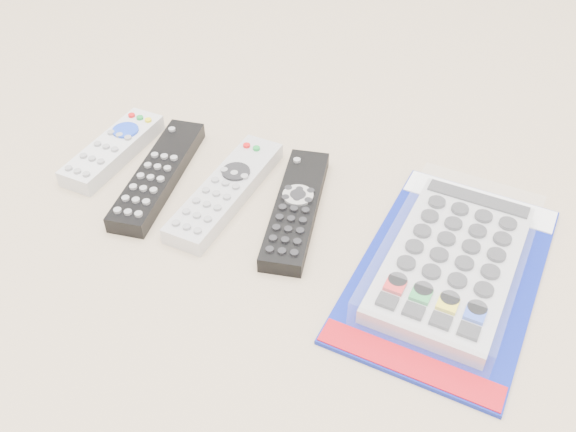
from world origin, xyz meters
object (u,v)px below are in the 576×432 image
(remote_small_grey, at_px, (113,149))
(remote_slim_black, at_px, (158,174))
(remote_silver_dvd, at_px, (226,190))
(jumbo_remote_packaged, at_px, (452,260))
(remote_large_black, at_px, (296,208))

(remote_small_grey, distance_m, remote_slim_black, 0.08)
(remote_silver_dvd, xyz_separation_m, jumbo_remote_packaged, (0.27, -0.02, 0.01))
(remote_small_grey, distance_m, jumbo_remote_packaged, 0.44)
(remote_small_grey, height_order, remote_large_black, remote_small_grey)
(remote_slim_black, height_order, remote_silver_dvd, same)
(remote_small_grey, bearing_deg, jumbo_remote_packaged, -1.33)
(jumbo_remote_packaged, bearing_deg, remote_silver_dvd, -179.38)
(remote_slim_black, height_order, remote_large_black, remote_slim_black)
(remote_small_grey, height_order, remote_slim_black, same)
(remote_small_grey, bearing_deg, remote_silver_dvd, -2.87)
(remote_large_black, bearing_deg, jumbo_remote_packaged, -17.67)
(remote_small_grey, xyz_separation_m, remote_large_black, (0.26, -0.02, -0.00))
(remote_large_black, xyz_separation_m, jumbo_remote_packaged, (0.18, -0.02, 0.01))
(remote_large_black, bearing_deg, remote_small_grey, 165.34)
(remote_slim_black, relative_size, remote_large_black, 1.03)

